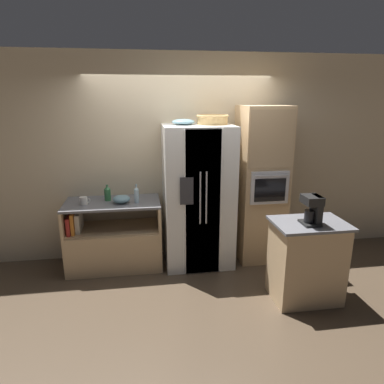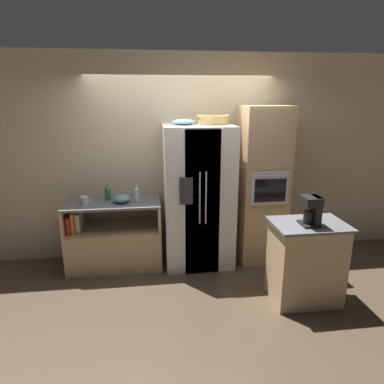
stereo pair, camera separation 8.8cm
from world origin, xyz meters
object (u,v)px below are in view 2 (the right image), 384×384
Objects in this scene: wall_oven at (261,185)px; bottle_short at (108,193)px; bottle_tall at (137,194)px; mug at (84,200)px; coffee_maker at (312,209)px; refrigerator at (198,197)px; mixing_bowl at (122,199)px; fruit_bowl at (184,122)px; wicker_basket at (213,119)px.

wall_oven is 2.07m from bottle_short.
bottle_tall reaches higher than mug.
coffee_maker is (2.22, -1.25, 0.09)m from bottle_short.
mixing_bowl is at bearing -179.00° from refrigerator.
fruit_bowl is at bearing 4.54° from mug.
bottle_short is (-1.00, 0.03, -0.91)m from fruit_bowl.
refrigerator is 1.47m from mug.
fruit_bowl is at bearing 178.08° from wall_oven.
refrigerator is 1.00m from mixing_bowl.
wicker_basket reaches higher than mug.
coffee_maker reaches higher than mug.
wall_oven reaches higher than refrigerator.
fruit_bowl is (-1.06, 0.04, 0.85)m from wall_oven.
wall_oven reaches higher than bottle_short.
fruit_bowl is 2.21× the size of mug.
mixing_bowl is (0.47, 0.00, 0.00)m from mug.
mug is at bearing 156.06° from coffee_maker.
wicker_basket reaches higher than bottle_tall.
wall_oven reaches higher than coffee_maker.
refrigerator is 8.89× the size of bottle_short.
bottle_short is at bearing 150.62° from coffee_maker.
fruit_bowl reaches higher than coffee_maker.
bottle_short is at bearing 179.06° from wicker_basket.
wall_oven reaches higher than bottle_tall.
bottle_short is at bearing 178.05° from wall_oven.
mixing_bowl is 2.32m from coffee_maker.
bottle_tall is (-1.01, -0.14, -0.93)m from wicker_basket.
wall_oven is at bearing -4.01° from wicker_basket.
wall_oven is 5.11× the size of wicker_basket.
wicker_basket is 1.87× the size of mixing_bowl.
wall_oven is 15.94× the size of mug.
wicker_basket is 0.38m from fruit_bowl.
coffee_maker is at bearing -29.38° from bottle_short.
coffee_maker is (1.84, -1.09, 0.08)m from bottle_tall.
fruit_bowl is 1.90m from coffee_maker.
wicker_basket is at bearing 25.64° from refrigerator.
bottle_tall reaches higher than bottle_short.
mug is at bearing -175.46° from fruit_bowl.
wall_oven reaches higher than mug.
mug is at bearing 178.12° from bottle_tall.
coffee_maker is at bearing -28.67° from mixing_bowl.
coffee_maker is (2.50, -1.11, 0.14)m from mug.
refrigerator reaches higher than mixing_bowl.
bottle_short is at bearing 143.34° from mixing_bowl.
wicker_basket reaches higher than refrigerator.
wall_oven is at bearing 3.16° from refrigerator.
refrigerator is at bearing 1.00° from mixing_bowl.
fruit_bowl is (-0.38, -0.01, -0.03)m from wicker_basket.
coffee_maker is at bearing -55.83° from wicker_basket.
coffee_maker reaches higher than bottle_short.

